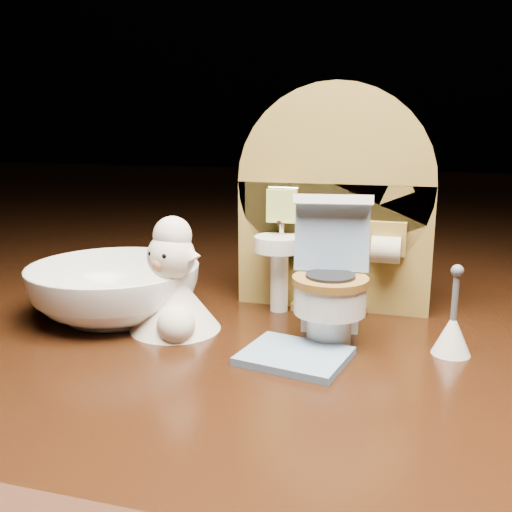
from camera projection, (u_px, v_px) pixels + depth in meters
The scene contains 6 objects.
backdrop_panel at pixel (333, 213), 0.38m from camera, with size 0.13×0.05×0.15m.
toy_toilet at pixel (331, 287), 0.33m from camera, with size 0.05×0.06×0.09m.
bath_mat at pixel (295, 356), 0.31m from camera, with size 0.05×0.04×0.00m, color #6A84A2.
toilet_brush at pixel (452, 331), 0.31m from camera, with size 0.02×0.02×0.05m.
plush_lamb at pixel (173, 291), 0.35m from camera, with size 0.06×0.06×0.07m.
ceramic_bowl at pixel (115, 291), 0.37m from camera, with size 0.11×0.11×0.03m, color white.
Camera 1 is at (0.05, -0.31, 0.12)m, focal length 40.00 mm.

